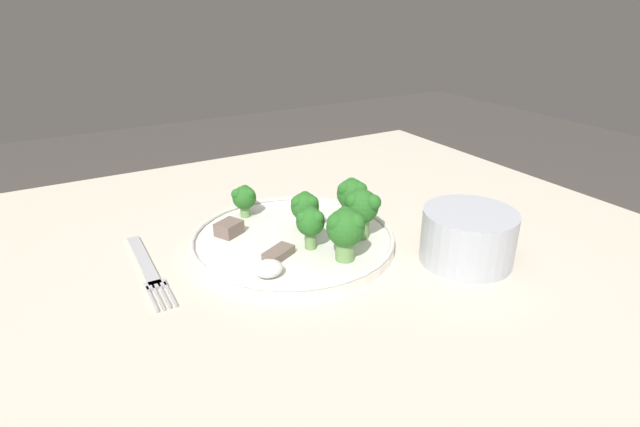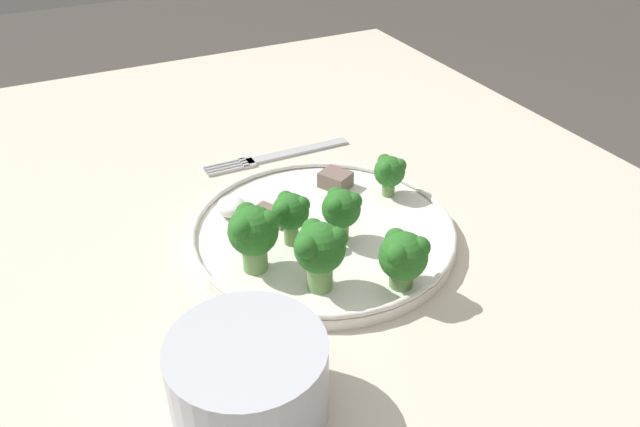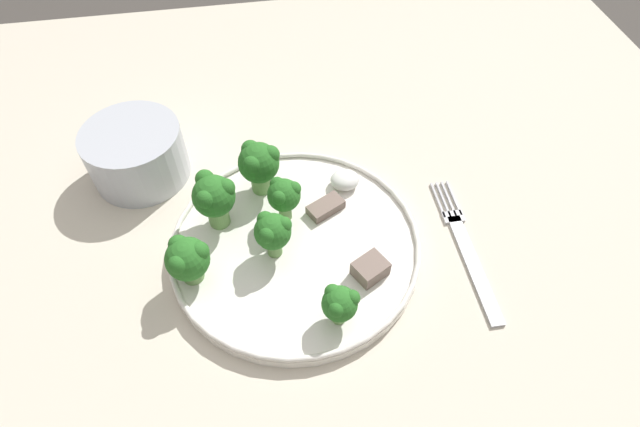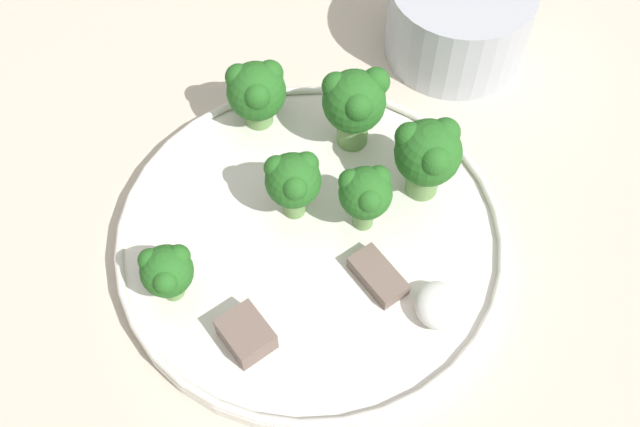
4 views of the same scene
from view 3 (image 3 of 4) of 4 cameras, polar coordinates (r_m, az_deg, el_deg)
ground_plane at (r=1.28m, az=0.15°, el=-21.20°), size 8.00×8.00×0.00m
table at (r=0.68m, az=0.26°, el=-4.67°), size 1.11×0.96×0.76m
dinner_plate at (r=0.55m, az=-2.81°, el=-3.57°), size 0.27×0.27×0.02m
fork at (r=0.58m, az=16.33°, el=-3.78°), size 0.02×0.20×0.00m
cream_bowl at (r=0.65m, az=-20.19°, el=6.31°), size 0.12×0.12×0.07m
broccoli_floret_near_rim_left at (r=0.54m, az=-4.15°, el=2.08°), size 0.04×0.04×0.06m
broccoli_floret_center_left at (r=0.47m, az=2.26°, el=-10.26°), size 0.04×0.03×0.05m
broccoli_floret_back_left at (r=0.51m, az=-5.44°, el=-2.08°), size 0.04×0.04×0.06m
broccoli_floret_front_left at (r=0.51m, az=-14.92°, el=-5.03°), size 0.05×0.04×0.06m
broccoli_floret_center_back at (r=0.54m, az=-12.03°, el=1.86°), size 0.05×0.05×0.07m
broccoli_floret_mid_cluster at (r=0.57m, az=-7.01°, el=5.70°), size 0.05×0.05×0.07m
meat_slice_front_slice at (r=0.52m, az=5.77°, el=-6.30°), size 0.04×0.04×0.02m
meat_slice_middle_slice at (r=0.57m, az=0.30°, el=0.69°), size 0.05×0.04×0.01m
sauce_dollop at (r=0.59m, az=2.86°, el=3.85°), size 0.03×0.03×0.02m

